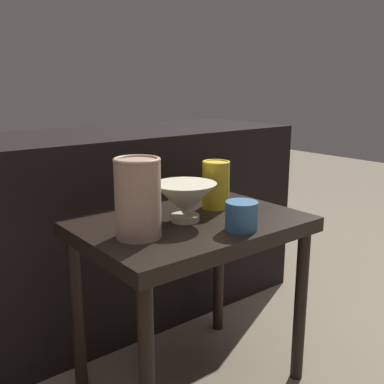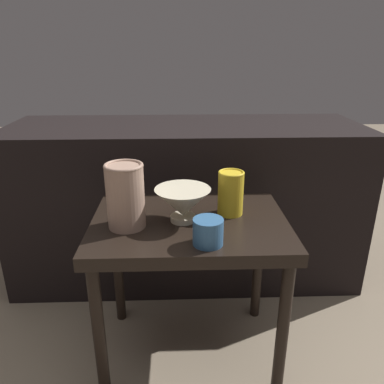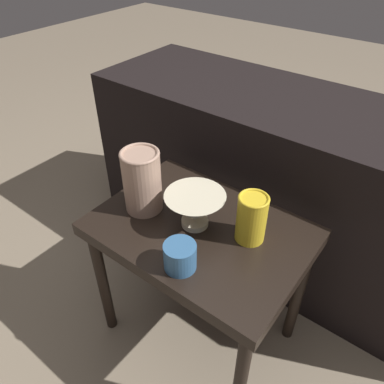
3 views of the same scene
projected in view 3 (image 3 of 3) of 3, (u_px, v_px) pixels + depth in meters
name	position (u px, v px, depth m)	size (l,w,h in m)	color
ground_plane	(199.00, 328.00, 1.37)	(8.00, 8.00, 0.00)	#7F705B
table	(200.00, 244.00, 1.10)	(0.60, 0.43, 0.51)	black
couch_backdrop	(279.00, 183.00, 1.49)	(1.50, 0.50, 0.70)	black
bowl	(195.00, 208.00, 1.03)	(0.17, 0.17, 0.10)	beige
vase_textured_left	(142.00, 180.00, 1.06)	(0.11, 0.11, 0.19)	tan
vase_colorful_right	(252.00, 218.00, 0.98)	(0.08, 0.08, 0.14)	gold
cup	(180.00, 256.00, 0.92)	(0.08, 0.08, 0.07)	#33608E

